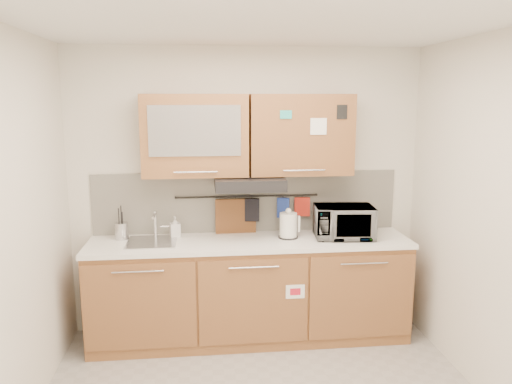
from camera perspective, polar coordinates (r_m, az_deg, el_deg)
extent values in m
plane|color=white|center=(3.07, 1.51, 19.18)|extent=(3.20, 3.20, 0.00)
plane|color=silver|center=(4.61, -1.08, 0.12)|extent=(3.20, 0.00, 3.20)
plane|color=silver|center=(3.35, -26.99, -5.12)|extent=(0.00, 3.00, 3.00)
plane|color=silver|center=(3.72, 26.70, -3.62)|extent=(0.00, 3.00, 3.00)
cube|color=#9B6737|center=(4.56, -0.69, -11.26)|extent=(2.80, 0.60, 0.88)
cube|color=black|center=(4.72, -0.68, -15.65)|extent=(2.80, 0.54, 0.10)
cube|color=#986136|center=(4.28, -13.12, -12.66)|extent=(0.91, 0.02, 0.74)
cylinder|color=silver|center=(4.14, -13.35, -8.85)|extent=(0.41, 0.01, 0.01)
cube|color=#986136|center=(4.27, -0.28, -12.44)|extent=(0.91, 0.02, 0.74)
cylinder|color=silver|center=(4.13, -0.24, -8.62)|extent=(0.41, 0.01, 0.01)
cube|color=#986136|center=(4.45, 12.01, -11.67)|extent=(0.91, 0.02, 0.74)
cylinder|color=silver|center=(4.32, 12.28, -7.98)|extent=(0.41, 0.01, 0.01)
cube|color=white|center=(4.40, -0.69, -5.75)|extent=(2.82, 0.62, 0.04)
cube|color=silver|center=(4.62, -1.06, -1.13)|extent=(2.80, 0.02, 0.56)
cube|color=#9B6737|center=(4.35, -6.97, 6.45)|extent=(0.90, 0.35, 0.70)
cube|color=silver|center=(4.16, -7.02, 6.95)|extent=(0.76, 0.02, 0.42)
cube|color=#986136|center=(4.44, 5.07, 6.57)|extent=(0.90, 0.35, 0.70)
cube|color=white|center=(4.28, 7.16, 7.45)|extent=(0.14, 0.00, 0.14)
cube|color=black|center=(4.34, -0.78, 1.07)|extent=(0.60, 0.46, 0.10)
cube|color=silver|center=(4.41, -11.82, -5.74)|extent=(0.42, 0.40, 0.03)
cylinder|color=silver|center=(4.53, -11.43, -3.65)|extent=(0.03, 0.03, 0.24)
cylinder|color=silver|center=(4.43, -11.57, -2.65)|extent=(0.02, 0.18, 0.02)
cylinder|color=black|center=(4.57, -1.02, -0.49)|extent=(1.30, 0.02, 0.02)
cylinder|color=silver|center=(4.56, -15.11, -4.31)|extent=(0.16, 0.16, 0.15)
cylinder|color=black|center=(4.56, -15.38, -3.50)|extent=(0.01, 0.01, 0.28)
cylinder|color=black|center=(4.53, -14.98, -3.75)|extent=(0.01, 0.01, 0.25)
cylinder|color=black|center=(4.56, -15.11, -3.34)|extent=(0.01, 0.01, 0.30)
cylinder|color=black|center=(4.53, -15.35, -3.95)|extent=(0.01, 0.01, 0.22)
cylinder|color=white|center=(4.44, 3.70, -3.84)|extent=(0.18, 0.18, 0.23)
sphere|color=white|center=(4.41, 3.72, -2.17)|extent=(0.05, 0.05, 0.05)
cube|color=white|center=(4.47, 4.89, -3.62)|extent=(0.03, 0.03, 0.14)
cylinder|color=black|center=(4.47, 3.69, -5.15)|extent=(0.17, 0.17, 0.01)
cube|color=black|center=(4.53, 9.28, -4.04)|extent=(0.25, 0.19, 0.17)
cube|color=black|center=(4.52, 8.81, -3.09)|extent=(0.09, 0.11, 0.01)
cube|color=black|center=(4.52, 9.82, -3.13)|extent=(0.09, 0.11, 0.01)
imported|color=#999999|center=(4.51, 10.00, -3.38)|extent=(0.54, 0.39, 0.28)
imported|color=#999999|center=(4.52, -9.23, -3.95)|extent=(0.10, 0.10, 0.19)
cube|color=brown|center=(4.60, -2.33, -3.61)|extent=(0.37, 0.04, 0.46)
cube|color=#203897|center=(4.62, 3.12, -1.82)|extent=(0.12, 0.06, 0.19)
cube|color=black|center=(4.58, -0.46, -2.05)|extent=(0.14, 0.05, 0.21)
cube|color=red|center=(4.65, 5.30, -1.69)|extent=(0.14, 0.04, 0.17)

